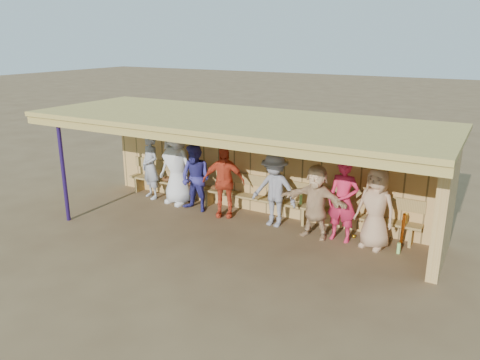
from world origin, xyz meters
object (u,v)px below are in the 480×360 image
Objects in this scene: player_e at (274,190)px; bench at (256,193)px; player_g at (343,201)px; player_h at (376,208)px; player_a at (150,166)px; player_b at (177,165)px; player_d at (224,182)px; player_c at (196,178)px; player_f at (316,201)px.

player_e is 0.88m from bench.
player_g is at bearing 1.72° from player_e.
player_a is at bearing -167.84° from player_h.
player_b reaches higher than player_e.
player_d is at bearing -177.89° from player_g.
player_c is at bearing -158.79° from bench.
player_f is at bearing 5.92° from player_b.
player_e is at bearing 175.09° from player_f.
bench is (2.94, 0.31, -0.34)m from player_a.
player_b reaches higher than player_f.
bench is (-1.72, 0.59, -0.27)m from player_f.
player_g is (5.21, -0.18, 0.01)m from player_a.
player_e is at bearing -32.49° from bench.
player_f is at bearing -167.21° from player_g.
player_a is 0.99× the size of player_g.
player_d is 3.54m from player_h.
player_g is 0.23× the size of bench.
player_c is (0.73, -0.22, -0.17)m from player_b.
player_a is at bearing -174.07° from bench.
player_e is at bearing -167.46° from player_h.
player_g is at bearing -167.80° from player_h.
player_e reaches higher than player_f.
player_h is at bearing 7.90° from player_b.
bench is at bearing 16.91° from player_d.
bench is (-2.27, 0.48, -0.34)m from player_g.
player_c is (1.58, -0.22, -0.04)m from player_a.
player_c is 0.99× the size of player_h.
player_c is 4.30m from player_h.
player_h is at bearing 4.80° from player_c.
player_e is 1.05× the size of player_f.
player_a is at bearing 179.96° from player_g.
player_c is 2.06m from player_e.
player_f is at bearing -4.94° from player_e.
player_g reaches higher than player_e.
player_a is 0.86× the size of player_b.
player_g reaches higher than player_d.
bench is at bearing 25.71° from player_c.
player_d is 0.84m from bench.
player_d reaches higher than player_e.
player_a reaches higher than player_e.
player_f is at bearing 18.64° from player_a.
player_h is (1.22, 0.08, 0.04)m from player_f.
player_e is 2.25m from player_h.
player_h reaches higher than bench.
player_h is at bearing -9.76° from bench.
player_h is (4.30, 0.02, 0.01)m from player_c.
player_a reaches higher than player_c.
player_c reaches higher than player_f.
player_b is at bearing 167.49° from player_c.
player_d is 1.29m from player_e.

